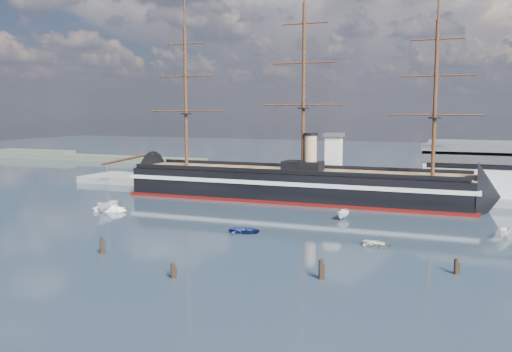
% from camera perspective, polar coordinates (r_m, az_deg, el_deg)
% --- Properties ---
extents(ground, '(600.00, 600.00, 0.00)m').
position_cam_1_polar(ground, '(128.70, 2.67, -3.83)').
color(ground, '#27323D').
rests_on(ground, ground).
extents(quay, '(180.00, 18.00, 2.00)m').
position_cam_1_polar(quay, '(160.29, 10.40, -1.85)').
color(quay, slate).
rests_on(quay, ground).
extents(quay_tower, '(5.00, 5.00, 15.00)m').
position_cam_1_polar(quay_tower, '(157.83, 7.76, 1.64)').
color(quay_tower, silver).
rests_on(quay_tower, ground).
extents(shoreline, '(120.00, 10.00, 4.00)m').
position_cam_1_polar(shoreline, '(281.74, -17.94, 1.87)').
color(shoreline, '#3F4C38').
rests_on(shoreline, ground).
extents(warship, '(112.96, 17.15, 53.94)m').
position_cam_1_polar(warship, '(148.48, 3.32, -0.85)').
color(warship, black).
rests_on(warship, ground).
extents(sailboat, '(6.79, 3.96, 10.44)m').
position_cam_1_polar(sailboat, '(136.08, -14.43, -3.18)').
color(sailboat, white).
rests_on(sailboat, ground).
extents(motorboat_a, '(7.83, 3.46, 3.04)m').
position_cam_1_polar(motorboat_a, '(136.22, -14.57, -3.45)').
color(motorboat_a, silver).
rests_on(motorboat_a, ground).
extents(motorboat_b, '(1.84, 3.90, 1.76)m').
position_cam_1_polar(motorboat_b, '(109.10, -1.09, -5.74)').
color(motorboat_b, navy).
rests_on(motorboat_b, ground).
extents(motorboat_c, '(6.22, 2.78, 2.41)m').
position_cam_1_polar(motorboat_c, '(124.34, 8.69, -4.27)').
color(motorboat_c, white).
rests_on(motorboat_c, ground).
extents(motorboat_e, '(2.37, 3.62, 1.57)m').
position_cam_1_polar(motorboat_e, '(100.85, 12.01, -6.92)').
color(motorboat_e, beige).
rests_on(motorboat_e, ground).
extents(motorboat_f, '(5.86, 3.61, 2.20)m').
position_cam_1_polar(motorboat_f, '(114.77, 23.54, -5.68)').
color(motorboat_f, white).
rests_on(motorboat_f, ground).
extents(piling_near_left, '(0.64, 0.64, 3.39)m').
position_cam_1_polar(piling_near_left, '(97.37, -15.14, -7.50)').
color(piling_near_left, black).
rests_on(piling_near_left, ground).
extents(piling_near_mid, '(0.64, 0.64, 2.80)m').
position_cam_1_polar(piling_near_mid, '(81.76, -8.30, -10.07)').
color(piling_near_mid, black).
rests_on(piling_near_mid, ground).
extents(piling_near_right, '(0.64, 0.64, 3.47)m').
position_cam_1_polar(piling_near_right, '(80.99, 6.48, -10.20)').
color(piling_near_right, black).
rests_on(piling_near_right, ground).
extents(piling_far_right, '(0.64, 0.64, 2.95)m').
position_cam_1_polar(piling_far_right, '(87.68, 19.36, -9.22)').
color(piling_far_right, black).
rests_on(piling_far_right, ground).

